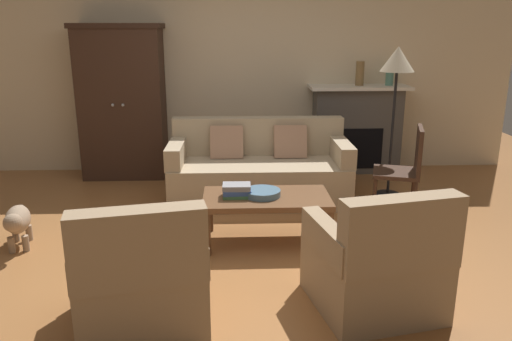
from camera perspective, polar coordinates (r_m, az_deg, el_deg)
ground_plane at (r=4.41m, az=-1.94°, el=-8.54°), size 9.60×9.60×0.00m
back_wall at (r=6.58m, az=-2.32°, el=12.26°), size 7.20×0.10×2.80m
fireplace at (r=6.63m, az=11.35°, el=4.73°), size 1.26×0.48×1.12m
armoire at (r=6.44m, az=-14.92°, el=7.54°), size 1.06×0.57×1.87m
couch at (r=5.46m, az=0.35°, el=-0.06°), size 1.93×0.86×0.86m
coffee_table at (r=4.37m, az=1.19°, el=-3.58°), size 1.10×0.60×0.42m
fruit_bowl at (r=4.34m, az=0.73°, el=-2.57°), size 0.31×0.31×0.06m
book_stack at (r=4.32m, az=-2.21°, el=-2.29°), size 0.25×0.18×0.11m
mantel_vase_bronze at (r=6.51m, az=11.72°, el=10.76°), size 0.11×0.11×0.30m
mantel_vase_jade at (r=6.61m, az=14.96°, el=10.50°), size 0.10×0.10×0.27m
armchair_near_left at (r=3.27m, az=-12.86°, el=-12.09°), size 0.90×0.90×0.88m
armchair_near_right at (r=3.46m, az=13.59°, el=-10.48°), size 0.91×0.91×0.88m
side_chair_wooden at (r=5.17m, az=16.66°, el=0.55°), size 0.55×0.55×0.90m
floor_lamp at (r=5.59m, az=15.75°, el=11.14°), size 0.36×0.36×1.64m
dog at (r=4.73m, az=-25.50°, el=-5.22°), size 0.30×0.56×0.39m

